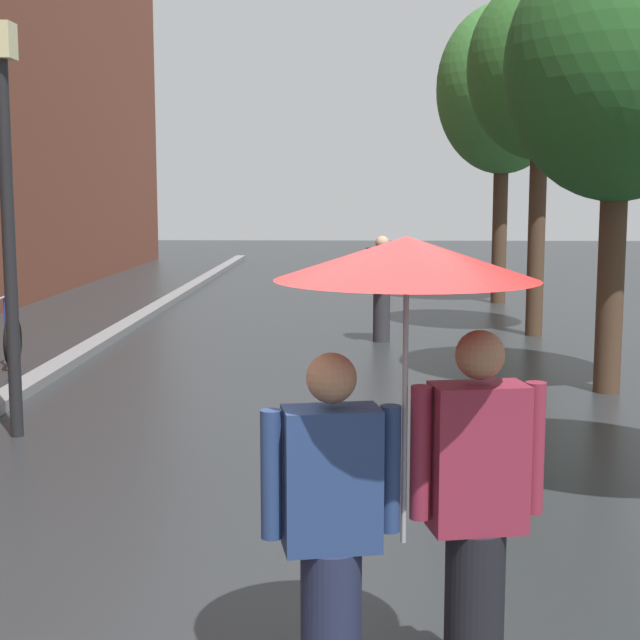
# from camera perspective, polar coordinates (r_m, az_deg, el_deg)

# --- Properties ---
(kerb_strip) EXTENTS (0.30, 36.00, 0.12)m
(kerb_strip) POSITION_cam_1_polar(r_m,az_deg,el_deg) (14.67, -12.87, -1.18)
(kerb_strip) COLOR slate
(kerb_strip) RESTS_ON ground
(street_tree_1) EXTENTS (2.52, 2.52, 5.11)m
(street_tree_1) POSITION_cam_1_polar(r_m,az_deg,el_deg) (11.27, 17.47, 14.11)
(street_tree_1) COLOR #473323
(street_tree_1) RESTS_ON ground
(street_tree_2) EXTENTS (2.28, 2.28, 5.56)m
(street_tree_2) POSITION_cam_1_polar(r_m,az_deg,el_deg) (15.49, 13.11, 14.35)
(street_tree_2) COLOR #473323
(street_tree_2) RESTS_ON ground
(street_tree_3) EXTENTS (2.66, 2.66, 6.00)m
(street_tree_3) POSITION_cam_1_polar(r_m,az_deg,el_deg) (19.88, 10.89, 13.36)
(street_tree_3) COLOR #473323
(street_tree_3) RESTS_ON ground
(couple_under_umbrella) EXTENTS (1.20, 1.10, 2.10)m
(couple_under_umbrella) POSITION_cam_1_polar(r_m,az_deg,el_deg) (4.01, 5.20, -5.29)
(couple_under_umbrella) COLOR #1E233D
(couple_under_umbrella) RESTS_ON ground
(street_lamp_post) EXTENTS (0.24, 0.24, 3.77)m
(street_lamp_post) POSITION_cam_1_polar(r_m,az_deg,el_deg) (9.17, -18.22, 7.03)
(street_lamp_post) COLOR black
(street_lamp_post) RESTS_ON ground
(pedestrian_walking_midground) EXTENTS (0.46, 0.47, 1.61)m
(pedestrian_walking_midground) POSITION_cam_1_polar(r_m,az_deg,el_deg) (14.48, 3.68, 2.09)
(pedestrian_walking_midground) COLOR #2D2D33
(pedestrian_walking_midground) RESTS_ON ground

